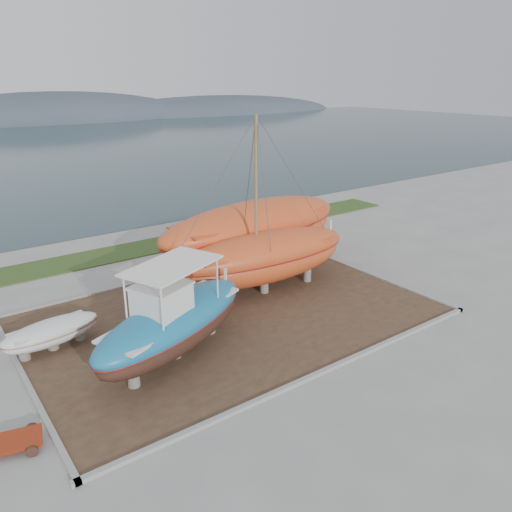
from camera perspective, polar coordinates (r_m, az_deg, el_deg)
ground at (r=20.82m, az=3.31°, el=-10.81°), size 140.00×140.00×0.00m
dirt_patch at (r=23.64m, az=-2.88°, el=-6.75°), size 18.00×12.00×0.06m
curb_frame at (r=23.62m, az=-2.88°, el=-6.66°), size 18.60×12.60×0.15m
grass_strip at (r=33.15m, az=-13.91°, el=0.67°), size 44.00×3.00×0.08m
blue_caique at (r=19.65m, az=-9.44°, el=-6.38°), size 8.46×5.48×3.91m
white_dinghy at (r=22.18m, az=-22.29°, el=-8.41°), size 4.17×2.06×1.20m
orange_sailboat at (r=24.46m, az=1.00°, el=5.46°), size 9.93×3.39×8.93m
orange_bare_hull at (r=27.97m, az=-0.25°, el=2.05°), size 12.43×4.65×3.99m
red_trailer at (r=17.64m, az=-25.95°, el=-18.77°), size 2.64×1.74×0.34m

